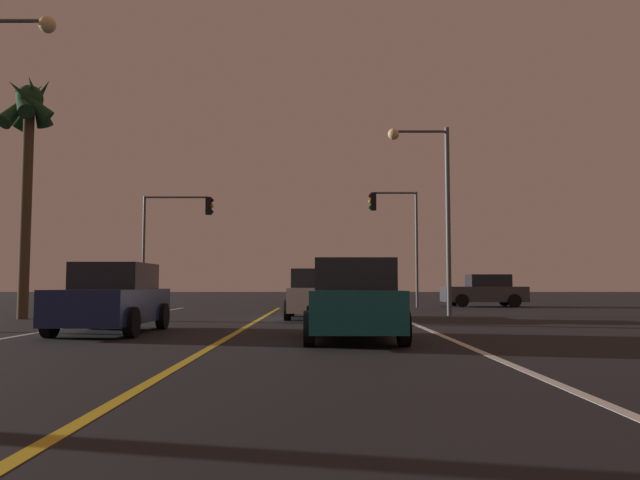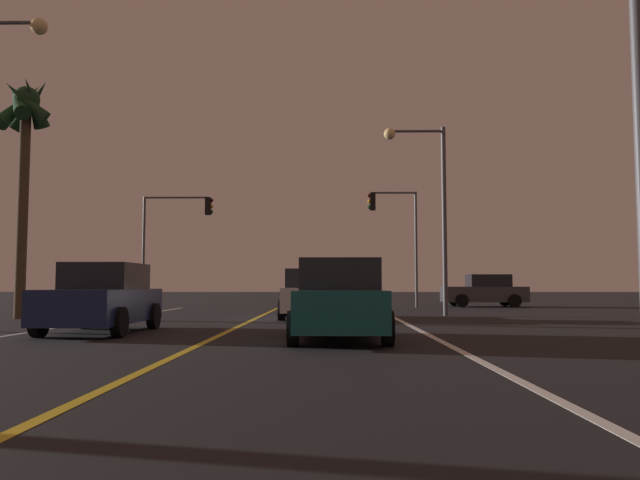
# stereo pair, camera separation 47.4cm
# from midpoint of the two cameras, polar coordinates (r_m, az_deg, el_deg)

# --- Properties ---
(lane_edge_right) EXTENTS (0.16, 39.02, 0.01)m
(lane_edge_right) POSITION_cam_midpoint_polar(r_m,az_deg,el_deg) (12.16, 12.17, -9.53)
(lane_edge_right) COLOR silver
(lane_edge_right) RESTS_ON ground
(lane_center_divider) EXTENTS (0.16, 39.02, 0.01)m
(lane_center_divider) POSITION_cam_midpoint_polar(r_m,az_deg,el_deg) (12.10, -11.21, -9.57)
(lane_center_divider) COLOR gold
(lane_center_divider) RESTS_ON ground
(car_lead_same_lane) EXTENTS (2.02, 4.30, 1.70)m
(car_lead_same_lane) POSITION_cam_midpoint_polar(r_m,az_deg,el_deg) (13.24, 1.82, -5.62)
(car_lead_same_lane) COLOR black
(car_lead_same_lane) RESTS_ON ground
(car_oncoming) EXTENTS (2.02, 4.30, 1.70)m
(car_oncoming) POSITION_cam_midpoint_polar(r_m,az_deg,el_deg) (16.11, -19.46, -5.12)
(car_oncoming) COLOR black
(car_oncoming) RESTS_ON ground
(car_ahead_far) EXTENTS (2.02, 4.30, 1.70)m
(car_ahead_far) POSITION_cam_midpoint_polar(r_m,az_deg,el_deg) (21.70, -1.24, -5.02)
(car_ahead_far) COLOR black
(car_ahead_far) RESTS_ON ground
(car_crossing_side) EXTENTS (4.30, 2.02, 1.70)m
(car_crossing_side) POSITION_cam_midpoint_polar(r_m,az_deg,el_deg) (34.13, 14.27, -4.56)
(car_crossing_side) COLOR black
(car_crossing_side) RESTS_ON ground
(traffic_light_near_right) EXTENTS (2.54, 0.36, 5.94)m
(traffic_light_near_right) POSITION_cam_midpoint_polar(r_m,az_deg,el_deg) (32.19, 6.26, 1.58)
(traffic_light_near_right) COLOR #4C4C51
(traffic_light_near_right) RESTS_ON ground
(traffic_light_near_left) EXTENTS (3.64, 0.36, 5.71)m
(traffic_light_near_left) POSITION_cam_midpoint_polar(r_m,az_deg,el_deg) (32.87, -13.56, 1.40)
(traffic_light_near_left) COLOR #4C4C51
(traffic_light_near_left) RESTS_ON ground
(street_lamp_right_near) EXTENTS (2.47, 0.44, 7.07)m
(street_lamp_right_near) POSITION_cam_midpoint_polar(r_m,az_deg,el_deg) (10.13, 24.11, 15.96)
(street_lamp_right_near) COLOR #4C4C51
(street_lamp_right_near) RESTS_ON ground
(street_lamp_right_far) EXTENTS (2.35, 0.44, 7.17)m
(street_lamp_right_far) POSITION_cam_midpoint_polar(r_m,az_deg,el_deg) (24.05, 9.52, 4.24)
(street_lamp_right_far) COLOR #4C4C51
(street_lamp_right_far) RESTS_ON ground
(palm_tree_left_mid) EXTENTS (1.96, 2.16, 8.59)m
(palm_tree_left_mid) POSITION_cam_midpoint_polar(r_m,az_deg,el_deg) (24.34, -25.86, 9.60)
(palm_tree_left_mid) COLOR #473826
(palm_tree_left_mid) RESTS_ON ground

